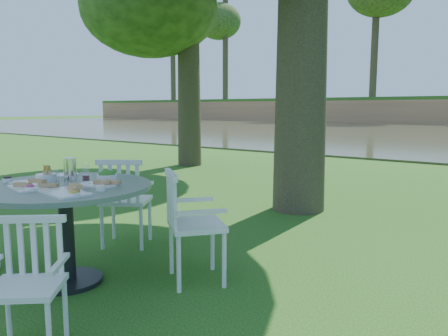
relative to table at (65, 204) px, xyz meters
The scene contains 6 objects.
ground 1.68m from the table, 74.52° to the left, with size 140.00×140.00×0.00m, color #16430E.
table is the anchor object (origin of this frame).
chair_ne 1.01m from the table, 38.83° to the left, with size 0.66×0.66×0.96m.
chair_nw 1.01m from the table, 112.08° to the left, with size 0.66×0.65×0.96m.
chair_se 1.04m from the table, 45.50° to the right, with size 0.57×0.56×0.82m.
tableware 0.21m from the table, 132.79° to the left, with size 1.14×0.86×0.21m.
Camera 1 is at (2.83, -3.54, 1.50)m, focal length 35.00 mm.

